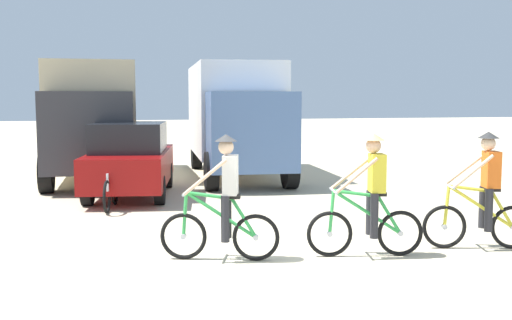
# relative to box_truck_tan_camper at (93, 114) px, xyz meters

# --- Properties ---
(ground_plane) EXTENTS (120.00, 120.00, 0.00)m
(ground_plane) POSITION_rel_box_truck_tan_camper_xyz_m (2.96, -10.53, -1.87)
(ground_plane) COLOR beige
(box_truck_tan_camper) EXTENTS (2.53, 6.80, 3.35)m
(box_truck_tan_camper) POSITION_rel_box_truck_tan_camper_xyz_m (0.00, 0.00, 0.00)
(box_truck_tan_camper) COLOR #CCB78E
(box_truck_tan_camper) RESTS_ON ground
(box_truck_avon_van) EXTENTS (2.82, 6.89, 3.35)m
(box_truck_avon_van) POSITION_rel_box_truck_tan_camper_xyz_m (4.14, -0.69, 0.00)
(box_truck_avon_van) COLOR white
(box_truck_avon_van) RESTS_ON ground
(sedan_parked) EXTENTS (2.42, 4.43, 1.76)m
(sedan_parked) POSITION_rel_box_truck_tan_camper_xyz_m (0.93, -3.66, -0.99)
(sedan_parked) COLOR maroon
(sedan_parked) RESTS_ON ground
(cyclist_orange_shirt) EXTENTS (1.66, 0.70, 1.82)m
(cyclist_orange_shirt) POSITION_rel_box_truck_tan_camper_xyz_m (2.00, -9.85, -1.03)
(cyclist_orange_shirt) COLOR black
(cyclist_orange_shirt) RESTS_ON ground
(cyclist_cowboy_hat) EXTENTS (1.71, 0.56, 1.82)m
(cyclist_cowboy_hat) POSITION_rel_box_truck_tan_camper_xyz_m (4.12, -10.15, -1.03)
(cyclist_cowboy_hat) COLOR black
(cyclist_cowboy_hat) RESTS_ON ground
(cyclist_near_camera) EXTENTS (1.68, 0.64, 1.82)m
(cyclist_near_camera) POSITION_rel_box_truck_tan_camper_xyz_m (6.01, -10.16, -1.03)
(cyclist_near_camera) COLOR black
(cyclist_near_camera) RESTS_ON ground
(bicycle_spare) EXTENTS (0.50, 1.72, 0.97)m
(bicycle_spare) POSITION_rel_box_truck_tan_camper_xyz_m (0.45, -5.30, -1.48)
(bicycle_spare) COLOR black
(bicycle_spare) RESTS_ON ground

